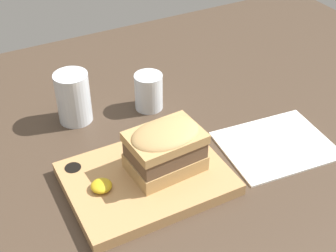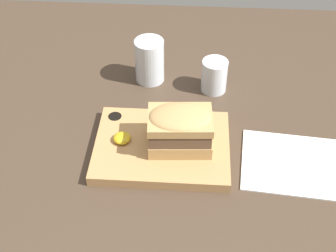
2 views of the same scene
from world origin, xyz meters
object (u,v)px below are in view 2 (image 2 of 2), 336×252
(serving_board, at_px, (162,147))
(water_glass, at_px, (150,63))
(wine_glass, at_px, (214,77))
(napkin, at_px, (294,164))
(sandwich, at_px, (180,128))

(serving_board, distance_m, water_glass, 0.26)
(serving_board, xyz_separation_m, water_glass, (-0.05, 0.25, 0.04))
(wine_glass, height_order, napkin, wine_glass)
(water_glass, xyz_separation_m, wine_glass, (0.16, -0.03, -0.01))
(wine_glass, relative_size, napkin, 0.36)
(serving_board, xyz_separation_m, sandwich, (0.04, -0.00, 0.06))
(water_glass, distance_m, wine_glass, 0.17)
(serving_board, height_order, napkin, serving_board)
(wine_glass, bearing_deg, water_glass, 168.77)
(sandwich, relative_size, wine_glass, 1.65)
(water_glass, bearing_deg, napkin, -40.10)
(sandwich, xyz_separation_m, wine_glass, (0.07, 0.22, -0.04))
(sandwich, bearing_deg, napkin, -5.22)
(water_glass, bearing_deg, sandwich, -71.16)
(sandwich, xyz_separation_m, napkin, (0.24, -0.02, -0.07))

